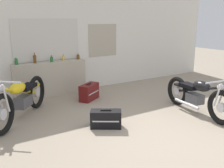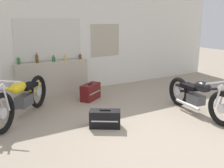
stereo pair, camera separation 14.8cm
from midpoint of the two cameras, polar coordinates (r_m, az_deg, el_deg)
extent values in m
plane|color=gray|center=(4.65, 12.45, -11.87)|extent=(24.00, 24.00, 0.00)
cube|color=silver|center=(7.38, -7.45, 9.29)|extent=(10.00, 0.06, 2.80)
cube|color=silver|center=(7.07, -12.99, 9.38)|extent=(1.71, 0.01, 1.01)
cube|color=beige|center=(7.07, -12.98, 9.38)|extent=(1.77, 0.01, 1.07)
cube|color=#B2A893|center=(7.76, -0.94, 9.50)|extent=(0.93, 0.01, 0.93)
cube|color=#B7AD99|center=(7.09, -12.18, 1.16)|extent=(1.90, 0.28, 0.91)
cylinder|color=#23662D|center=(6.81, -19.10, 4.68)|extent=(0.08, 0.08, 0.14)
cone|color=#23662D|center=(6.80, -19.16, 5.42)|extent=(0.07, 0.07, 0.04)
cylinder|color=silver|center=(6.80, -19.18, 5.65)|extent=(0.03, 0.03, 0.02)
cylinder|color=#5B3814|center=(6.89, -15.45, 5.25)|extent=(0.08, 0.08, 0.19)
cone|color=#5B3814|center=(6.87, -15.51, 6.25)|extent=(0.06, 0.06, 0.05)
cylinder|color=red|center=(6.86, -15.53, 6.55)|extent=(0.03, 0.03, 0.02)
cylinder|color=#23662D|center=(6.96, -11.98, 5.28)|extent=(0.08, 0.08, 0.12)
cone|color=#23662D|center=(6.95, -12.02, 5.92)|extent=(0.07, 0.07, 0.03)
cylinder|color=red|center=(6.95, -12.03, 6.12)|extent=(0.03, 0.03, 0.01)
cylinder|color=gold|center=(7.13, -9.52, 5.56)|extent=(0.06, 0.06, 0.12)
cone|color=gold|center=(7.12, -9.54, 6.15)|extent=(0.05, 0.05, 0.03)
cylinder|color=black|center=(7.12, -9.55, 6.33)|extent=(0.02, 0.02, 0.01)
cylinder|color=#5B3814|center=(7.30, -6.36, 5.88)|extent=(0.08, 0.08, 0.12)
cone|color=#5B3814|center=(7.29, -6.37, 6.46)|extent=(0.07, 0.07, 0.03)
cylinder|color=silver|center=(7.29, -6.38, 6.64)|extent=(0.03, 0.03, 0.01)
torus|color=black|center=(5.04, -22.03, -5.92)|extent=(0.56, 0.63, 0.75)
cylinder|color=silver|center=(5.04, -22.03, -5.92)|extent=(0.19, 0.20, 0.21)
torus|color=black|center=(6.24, -15.19, -1.58)|extent=(0.56, 0.63, 0.75)
cylinder|color=silver|center=(6.24, -15.19, -1.58)|extent=(0.19, 0.20, 0.21)
cube|color=#4C4C51|center=(5.69, -17.89, -3.49)|extent=(0.43, 0.45, 0.23)
cylinder|color=yellow|center=(5.63, -18.06, -1.31)|extent=(0.90, 1.03, 0.47)
ellipsoid|color=yellow|center=(5.45, -19.06, -0.69)|extent=(0.50, 0.53, 0.22)
cube|color=black|center=(5.81, -17.11, -0.45)|extent=(0.50, 0.53, 0.08)
cube|color=yellow|center=(6.12, -15.64, -0.19)|extent=(0.29, 0.31, 0.04)
cylinder|color=silver|center=(4.99, -21.31, -2.74)|extent=(0.14, 0.16, 0.54)
cylinder|color=silver|center=(5.05, -22.48, -2.65)|extent=(0.14, 0.16, 0.54)
cylinder|color=silver|center=(5.01, -21.76, 0.56)|extent=(0.51, 0.44, 0.03)
sphere|color=silver|center=(4.98, -22.01, -0.72)|extent=(0.13, 0.13, 0.13)
cylinder|color=silver|center=(5.89, -18.54, -4.49)|extent=(0.56, 0.64, 0.06)
torus|color=black|center=(5.46, 23.52, -4.95)|extent=(0.19, 0.68, 0.68)
cylinder|color=silver|center=(5.46, 23.52, -4.95)|extent=(0.09, 0.19, 0.18)
torus|color=black|center=(6.37, 14.95, -1.56)|extent=(0.19, 0.68, 0.68)
cylinder|color=silver|center=(6.37, 14.95, -1.56)|extent=(0.09, 0.19, 0.18)
cube|color=#4C4C51|center=(5.95, 18.46, -3.12)|extent=(0.27, 0.39, 0.20)
cylinder|color=black|center=(5.89, 18.61, -1.27)|extent=(0.21, 1.20, 0.42)
ellipsoid|color=black|center=(5.74, 19.83, -0.57)|extent=(0.30, 0.47, 0.22)
cube|color=black|center=(6.02, 17.39, -0.49)|extent=(0.30, 0.47, 0.08)
cube|color=black|center=(6.27, 15.48, -0.35)|extent=(0.17, 0.28, 0.04)
cylinder|color=silver|center=(5.47, 23.71, -2.23)|extent=(0.06, 0.17, 0.48)
cylinder|color=silver|center=(5.39, 22.83, -2.40)|extent=(0.06, 0.17, 0.48)
cylinder|color=silver|center=(5.41, 23.02, 0.34)|extent=(0.64, 0.11, 0.03)
sphere|color=silver|center=(5.40, 23.38, -0.83)|extent=(0.13, 0.13, 0.13)
cylinder|color=silver|center=(5.96, 16.76, -4.31)|extent=(0.16, 0.73, 0.06)
cube|color=black|center=(4.99, -0.67, -7.59)|extent=(0.62, 0.53, 0.33)
cube|color=silver|center=(4.87, -0.75, -8.17)|extent=(0.42, 0.28, 0.02)
cube|color=black|center=(4.92, -0.68, -5.63)|extent=(0.18, 0.13, 0.02)
cube|color=maroon|center=(6.63, -4.08, -1.72)|extent=(0.64, 0.54, 0.41)
cube|color=silver|center=(6.56, -3.06, -1.86)|extent=(0.43, 0.28, 0.02)
cube|color=black|center=(6.57, -4.11, 0.11)|extent=(0.19, 0.13, 0.02)
camera|label=1|loc=(0.07, -89.21, 0.20)|focal=42.00mm
camera|label=2|loc=(0.07, 90.79, -0.20)|focal=42.00mm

